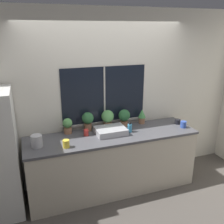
# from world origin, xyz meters

# --- Properties ---
(ground_plane) EXTENTS (14.00, 14.00, 0.00)m
(ground_plane) POSITION_xyz_m (0.00, 0.00, 0.00)
(ground_plane) COLOR #4C4742
(wall_back) EXTENTS (8.00, 0.09, 2.70)m
(wall_back) POSITION_xyz_m (0.00, 0.74, 1.35)
(wall_back) COLOR silver
(wall_back) RESTS_ON ground_plane
(wall_right) EXTENTS (0.06, 7.00, 2.70)m
(wall_right) POSITION_xyz_m (2.35, 1.50, 1.35)
(wall_right) COLOR silver
(wall_right) RESTS_ON ground_plane
(counter) EXTENTS (2.53, 0.69, 0.92)m
(counter) POSITION_xyz_m (0.00, 0.34, 0.46)
(counter) COLOR beige
(counter) RESTS_ON ground_plane
(sink) EXTENTS (0.44, 0.39, 0.26)m
(sink) POSITION_xyz_m (-0.02, 0.38, 0.96)
(sink) COLOR #ADADB2
(sink) RESTS_ON counter
(potted_plant_far_left) EXTENTS (0.14, 0.14, 0.23)m
(potted_plant_far_left) POSITION_xyz_m (-0.61, 0.60, 1.04)
(potted_plant_far_left) COLOR #9E6B4C
(potted_plant_far_left) RESTS_ON counter
(potted_plant_left) EXTENTS (0.18, 0.18, 0.29)m
(potted_plant_left) POSITION_xyz_m (-0.30, 0.60, 1.09)
(potted_plant_left) COLOR #9E6B4C
(potted_plant_left) RESTS_ON counter
(potted_plant_center) EXTENTS (0.19, 0.19, 0.29)m
(potted_plant_center) POSITION_xyz_m (0.01, 0.60, 1.08)
(potted_plant_center) COLOR #9E6B4C
(potted_plant_center) RESTS_ON counter
(potted_plant_right) EXTENTS (0.19, 0.19, 0.27)m
(potted_plant_right) POSITION_xyz_m (0.29, 0.60, 1.07)
(potted_plant_right) COLOR #9E6B4C
(potted_plant_right) RESTS_ON counter
(potted_plant_far_right) EXTENTS (0.12, 0.12, 0.24)m
(potted_plant_far_right) POSITION_xyz_m (0.61, 0.60, 1.05)
(potted_plant_far_right) COLOR #9E6B4C
(potted_plant_far_right) RESTS_ON counter
(soap_bottle) EXTENTS (0.07, 0.07, 0.16)m
(soap_bottle) POSITION_xyz_m (0.28, 0.34, 0.98)
(soap_bottle) COLOR teal
(soap_bottle) RESTS_ON counter
(mug_blue) EXTENTS (0.09, 0.09, 0.10)m
(mug_blue) POSITION_xyz_m (1.14, 0.22, 0.97)
(mug_blue) COLOR #3351AD
(mug_blue) RESTS_ON counter
(mug_red) EXTENTS (0.07, 0.07, 0.10)m
(mug_red) POSITION_xyz_m (-0.38, 0.43, 0.96)
(mug_red) COLOR #B72D28
(mug_red) RESTS_ON counter
(mug_black) EXTENTS (0.09, 0.09, 0.08)m
(mug_black) POSITION_xyz_m (1.15, 0.38, 0.95)
(mug_black) COLOR black
(mug_black) RESTS_ON counter
(mug_yellow) EXTENTS (0.09, 0.09, 0.10)m
(mug_yellow) POSITION_xyz_m (-0.71, 0.14, 0.97)
(mug_yellow) COLOR gold
(mug_yellow) RESTS_ON counter
(kettle) EXTENTS (0.15, 0.15, 0.18)m
(kettle) POSITION_xyz_m (-1.07, 0.29, 1.00)
(kettle) COLOR #B2B2B7
(kettle) RESTS_ON counter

